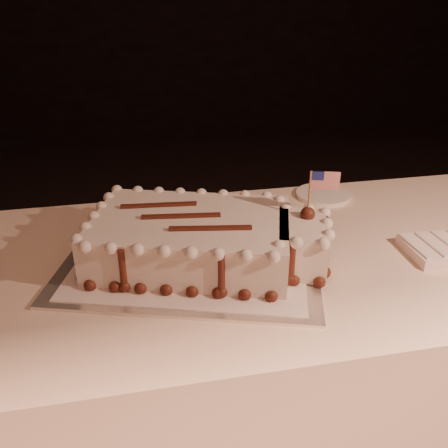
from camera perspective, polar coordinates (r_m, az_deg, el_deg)
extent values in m
cube|color=beige|center=(1.49, 5.83, -15.81)|extent=(2.40, 0.80, 0.75)
cube|color=silver|center=(1.22, -3.70, -4.14)|extent=(0.72, 0.62, 0.01)
cube|color=silver|center=(1.21, -3.71, -3.93)|extent=(0.64, 0.56, 0.00)
cube|color=silver|center=(1.19, -3.79, -1.64)|extent=(0.53, 0.43, 0.11)
cube|color=silver|center=(1.17, 8.85, -2.25)|extent=(0.16, 0.20, 0.11)
sphere|color=#521F14|center=(1.13, -15.05, -6.77)|extent=(0.03, 0.03, 0.03)
sphere|color=#521F14|center=(1.12, -12.32, -7.02)|extent=(0.03, 0.03, 0.03)
sphere|color=#521F14|center=(1.10, -9.50, -7.26)|extent=(0.03, 0.03, 0.03)
sphere|color=#521F14|center=(1.09, -6.61, -7.48)|extent=(0.03, 0.03, 0.03)
sphere|color=#521F14|center=(1.08, -3.66, -7.69)|extent=(0.03, 0.03, 0.03)
sphere|color=#521F14|center=(1.07, -0.65, -7.88)|extent=(0.03, 0.03, 0.03)
sphere|color=#521F14|center=(1.07, 2.39, -8.05)|extent=(0.03, 0.03, 0.03)
sphere|color=#521F14|center=(1.07, 5.44, -8.20)|extent=(0.03, 0.03, 0.03)
sphere|color=#521F14|center=(1.11, 6.05, -6.88)|extent=(0.03, 0.03, 0.03)
sphere|color=#521F14|center=(1.12, 7.95, -6.41)|extent=(0.03, 0.03, 0.03)
sphere|color=#521F14|center=(1.13, 10.84, -6.52)|extent=(0.03, 0.03, 0.03)
sphere|color=#521F14|center=(1.16, 11.45, -5.43)|extent=(0.03, 0.03, 0.03)
sphere|color=#521F14|center=(1.21, 11.25, -4.01)|extent=(0.03, 0.03, 0.03)
sphere|color=#521F14|center=(1.26, 11.07, -2.70)|extent=(0.03, 0.03, 0.03)
sphere|color=#521F14|center=(1.27, 9.35, -2.20)|extent=(0.03, 0.03, 0.03)
sphere|color=#521F14|center=(1.27, 6.82, -2.08)|extent=(0.03, 0.03, 0.03)
sphere|color=#521F14|center=(1.31, 6.15, -1.18)|extent=(0.03, 0.03, 0.03)
sphere|color=#521F14|center=(1.33, 4.75, -0.63)|extent=(0.03, 0.03, 0.03)
sphere|color=#521F14|center=(1.33, 2.32, -0.52)|extent=(0.03, 0.03, 0.03)
sphere|color=#521F14|center=(1.33, -0.10, -0.40)|extent=(0.03, 0.03, 0.03)
sphere|color=#521F14|center=(1.34, -2.50, -0.29)|extent=(0.03, 0.03, 0.03)
sphere|color=#521F14|center=(1.35, -4.87, -0.17)|extent=(0.03, 0.03, 0.03)
sphere|color=#521F14|center=(1.36, -7.21, -0.06)|extent=(0.03, 0.03, 0.03)
sphere|color=#521F14|center=(1.37, -9.50, 0.05)|extent=(0.03, 0.03, 0.03)
sphere|color=#521F14|center=(1.39, -11.75, 0.16)|extent=(0.03, 0.03, 0.03)
sphere|color=#521F14|center=(1.35, -12.61, -0.78)|extent=(0.03, 0.03, 0.03)
sphere|color=#521F14|center=(1.30, -13.34, -1.92)|extent=(0.03, 0.03, 0.03)
sphere|color=#521F14|center=(1.26, -14.13, -3.15)|extent=(0.03, 0.03, 0.03)
sphere|color=#521F14|center=(1.21, -14.98, -4.48)|extent=(0.03, 0.03, 0.03)
sphere|color=#521F14|center=(1.17, -15.90, -5.90)|extent=(0.03, 0.03, 0.03)
sphere|color=silver|center=(1.09, -15.65, -2.55)|extent=(0.03, 0.03, 0.03)
sphere|color=silver|center=(1.07, -12.82, -2.74)|extent=(0.03, 0.03, 0.03)
sphere|color=silver|center=(1.05, -9.89, -2.93)|extent=(0.03, 0.03, 0.03)
sphere|color=silver|center=(1.04, -6.89, -3.11)|extent=(0.03, 0.03, 0.03)
sphere|color=silver|center=(1.03, -3.81, -3.29)|extent=(0.03, 0.03, 0.03)
sphere|color=silver|center=(1.02, -0.68, -3.46)|extent=(0.03, 0.03, 0.03)
sphere|color=silver|center=(1.02, 2.49, -3.62)|extent=(0.03, 0.03, 0.03)
sphere|color=silver|center=(1.02, 5.67, -3.78)|extent=(0.03, 0.03, 0.03)
sphere|color=silver|center=(1.06, 6.30, -2.55)|extent=(0.03, 0.03, 0.03)
sphere|color=silver|center=(1.07, 8.27, -2.13)|extent=(0.03, 0.03, 0.03)
sphere|color=silver|center=(1.08, 11.27, -2.26)|extent=(0.03, 0.03, 0.03)
sphere|color=silver|center=(1.12, 11.89, -1.26)|extent=(0.03, 0.03, 0.03)
sphere|color=silver|center=(1.17, 11.66, 0.04)|extent=(0.03, 0.03, 0.03)
sphere|color=silver|center=(1.22, 11.46, 1.23)|extent=(0.03, 0.03, 0.03)
sphere|color=silver|center=(1.23, 9.68, 1.71)|extent=(0.03, 0.03, 0.03)
sphere|color=silver|center=(1.23, 7.06, 1.83)|extent=(0.03, 0.03, 0.03)
sphere|color=silver|center=(1.26, 6.36, 2.65)|extent=(0.03, 0.03, 0.03)
sphere|color=silver|center=(1.29, 4.91, 3.16)|extent=(0.03, 0.03, 0.03)
sphere|color=silver|center=(1.29, 2.40, 3.27)|extent=(0.03, 0.03, 0.03)
sphere|color=silver|center=(1.29, -0.10, 3.38)|extent=(0.03, 0.03, 0.03)
sphere|color=silver|center=(1.30, -2.58, 3.47)|extent=(0.03, 0.03, 0.03)
sphere|color=silver|center=(1.31, -5.03, 3.57)|extent=(0.03, 0.03, 0.03)
sphere|color=silver|center=(1.32, -7.44, 3.65)|extent=(0.03, 0.03, 0.03)
sphere|color=silver|center=(1.33, -9.81, 3.73)|extent=(0.03, 0.03, 0.03)
sphere|color=silver|center=(1.35, -12.13, 3.79)|extent=(0.03, 0.03, 0.03)
sphere|color=silver|center=(1.31, -13.03, 2.94)|extent=(0.03, 0.03, 0.03)
sphere|color=silver|center=(1.26, -13.80, 1.90)|extent=(0.03, 0.03, 0.03)
sphere|color=silver|center=(1.21, -14.63, 0.77)|extent=(0.03, 0.03, 0.03)
sphere|color=silver|center=(1.17, -15.53, -0.44)|extent=(0.03, 0.03, 0.03)
sphere|color=silver|center=(1.12, -16.51, -1.76)|extent=(0.03, 0.03, 0.03)
cylinder|color=#521F14|center=(1.09, -11.49, -5.10)|extent=(0.02, 0.02, 0.10)
sphere|color=#521F14|center=(1.11, -11.29, -7.01)|extent=(0.03, 0.03, 0.03)
cylinder|color=#521F14|center=(1.05, -0.28, -5.84)|extent=(0.02, 0.02, 0.10)
sphere|color=#521F14|center=(1.07, -0.27, -7.80)|extent=(0.03, 0.03, 0.03)
cylinder|color=#521F14|center=(1.10, 7.74, -4.39)|extent=(0.02, 0.02, 0.10)
sphere|color=#521F14|center=(1.12, 7.60, -6.29)|extent=(0.03, 0.03, 0.03)
cylinder|color=#521F14|center=(1.22, 11.32, -1.31)|extent=(0.02, 0.02, 0.10)
sphere|color=#521F14|center=(1.24, 11.14, -3.08)|extent=(0.03, 0.03, 0.03)
cylinder|color=#521F14|center=(1.31, 6.25, 1.03)|extent=(0.02, 0.02, 0.10)
sphere|color=#521F14|center=(1.32, 6.16, -0.66)|extent=(0.03, 0.03, 0.03)
cylinder|color=#521F14|center=(1.32, -2.84, 1.49)|extent=(0.02, 0.02, 0.10)
sphere|color=#521F14|center=(1.34, -2.80, -0.18)|extent=(0.03, 0.03, 0.03)
cylinder|color=#521F14|center=(1.37, -11.64, 1.86)|extent=(0.02, 0.02, 0.10)
sphere|color=#521F14|center=(1.39, -11.48, 0.23)|extent=(0.03, 0.03, 0.03)
cylinder|color=#521F14|center=(1.21, -14.90, -2.10)|extent=(0.02, 0.02, 0.10)
sphere|color=#521F14|center=(1.23, -14.67, -3.87)|extent=(0.03, 0.03, 0.03)
cube|color=#521F14|center=(1.22, -7.47, 2.19)|extent=(0.18, 0.03, 0.01)
cube|color=#521F14|center=(1.16, -4.93, 0.95)|extent=(0.18, 0.04, 0.01)
cube|color=#521F14|center=(1.10, -1.56, -0.45)|extent=(0.18, 0.04, 0.01)
sphere|color=#521F14|center=(1.18, 9.54, 1.13)|extent=(0.03, 0.03, 0.03)
cylinder|color=#A97748|center=(1.16, 9.69, 2.96)|extent=(0.00, 0.00, 0.13)
cube|color=red|center=(1.15, 11.54, 4.86)|extent=(0.06, 0.02, 0.04)
cube|color=navy|center=(1.14, 10.71, 5.45)|extent=(0.03, 0.01, 0.02)
cube|color=white|center=(1.36, 24.01, -2.57)|extent=(0.20, 0.15, 0.03)
cube|color=white|center=(1.31, 20.88, -2.37)|extent=(0.01, 0.13, 0.01)
cube|color=white|center=(1.33, 22.54, -2.17)|extent=(0.01, 0.13, 0.01)
cube|color=white|center=(1.35, 24.13, -1.98)|extent=(0.01, 0.13, 0.01)
cylinder|color=white|center=(1.59, 11.26, 3.30)|extent=(0.17, 0.17, 0.01)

